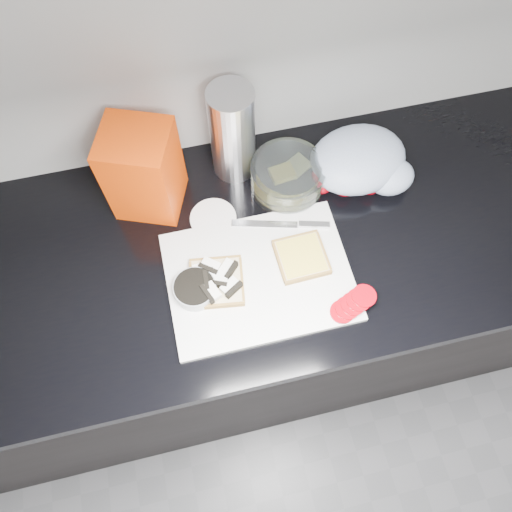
{
  "coord_description": "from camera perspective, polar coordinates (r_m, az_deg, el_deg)",
  "views": [
    {
      "loc": [
        -0.19,
        0.68,
        1.91
      ],
      "look_at": [
        -0.08,
        1.14,
        0.95
      ],
      "focal_mm": 35.0,
      "sensor_mm": 36.0,
      "label": 1
    }
  ],
  "objects": [
    {
      "name": "tub_lid",
      "position": [
        1.17,
        -4.92,
        4.3
      ],
      "size": [
        0.12,
        0.12,
        0.01
      ],
      "primitive_type": "cylinder",
      "rotation": [
        0.0,
        0.0,
        -0.09
      ],
      "color": "white",
      "rests_on": "countertop"
    },
    {
      "name": "knife",
      "position": [
        1.15,
        4.26,
        3.62
      ],
      "size": [
        0.22,
        0.07,
        0.01
      ],
      "rotation": [
        0.0,
        0.0,
        -0.27
      ],
      "color": "silver",
      "rests_on": "cutting_board"
    },
    {
      "name": "glass_bowl",
      "position": [
        1.19,
        3.62,
        9.02
      ],
      "size": [
        0.18,
        0.18,
        0.07
      ],
      "rotation": [
        0.0,
        0.0,
        0.14
      ],
      "color": "silver",
      "rests_on": "countertop"
    },
    {
      "name": "base_cabinet",
      "position": [
        1.58,
        2.42,
        -5.71
      ],
      "size": [
        3.5,
        0.6,
        0.86
      ],
      "primitive_type": "cube",
      "color": "black",
      "rests_on": "ground"
    },
    {
      "name": "whole_tomatoes",
      "position": [
        1.21,
        10.2,
        8.14
      ],
      "size": [
        0.16,
        0.08,
        0.06
      ],
      "rotation": [
        0.0,
        0.0,
        0.17
      ],
      "color": "#A3030F",
      "rests_on": "countertop"
    },
    {
      "name": "cutting_board",
      "position": [
        1.1,
        0.36,
        -2.38
      ],
      "size": [
        0.4,
        0.3,
        0.01
      ],
      "primitive_type": "cube",
      "color": "white",
      "rests_on": "countertop"
    },
    {
      "name": "grocery_bag",
      "position": [
        1.22,
        12.06,
        10.48
      ],
      "size": [
        0.26,
        0.22,
        0.1
      ],
      "rotation": [
        0.0,
        0.0,
        0.16
      ],
      "color": "silver",
      "rests_on": "countertop"
    },
    {
      "name": "bread_right",
      "position": [
        1.11,
        5.21,
        -0.13
      ],
      "size": [
        0.12,
        0.12,
        0.02
      ],
      "rotation": [
        0.0,
        0.0,
        0.03
      ],
      "color": "beige",
      "rests_on": "cutting_board"
    },
    {
      "name": "bread_bag",
      "position": [
        1.13,
        -12.74,
        9.47
      ],
      "size": [
        0.18,
        0.18,
        0.23
      ],
      "primitive_type": "cube",
      "rotation": [
        0.0,
        0.0,
        -0.37
      ],
      "color": "#F23704",
      "rests_on": "countertop"
    },
    {
      "name": "tomato_slices",
      "position": [
        1.07,
        11.03,
        -5.4
      ],
      "size": [
        0.12,
        0.08,
        0.02
      ],
      "rotation": [
        0.0,
        0.0,
        -0.12
      ],
      "color": "#A3030F",
      "rests_on": "cutting_board"
    },
    {
      "name": "bread_left",
      "position": [
        1.08,
        -4.58,
        -2.87
      ],
      "size": [
        0.13,
        0.13,
        0.04
      ],
      "rotation": [
        0.0,
        0.0,
        -0.14
      ],
      "color": "beige",
      "rests_on": "cutting_board"
    },
    {
      "name": "countertop",
      "position": [
        1.17,
        3.26,
        1.94
      ],
      "size": [
        3.5,
        0.64,
        0.04
      ],
      "primitive_type": "cube",
      "color": "black",
      "rests_on": "base_cabinet"
    },
    {
      "name": "seed_tub",
      "position": [
        1.07,
        -6.97,
        -3.85
      ],
      "size": [
        0.09,
        0.09,
        0.05
      ],
      "color": "#A7ACAC",
      "rests_on": "countertop"
    },
    {
      "name": "steel_canister",
      "position": [
        1.16,
        -2.71,
        13.83
      ],
      "size": [
        0.1,
        0.1,
        0.25
      ],
      "primitive_type": "cylinder",
      "color": "silver",
      "rests_on": "countertop"
    }
  ]
}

